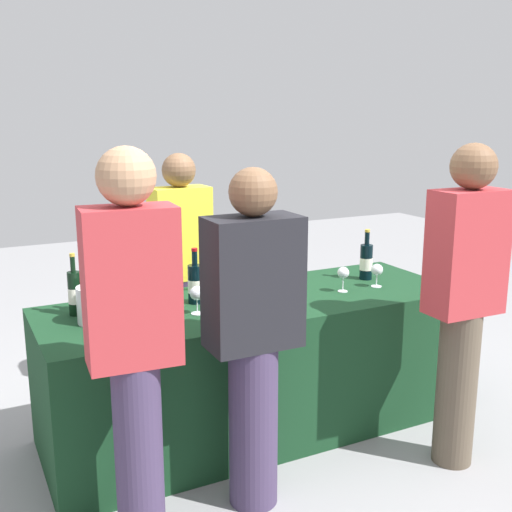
% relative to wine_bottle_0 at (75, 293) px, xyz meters
% --- Properties ---
extents(ground_plane, '(12.00, 12.00, 0.00)m').
position_rel_wine_bottle_0_xyz_m(ground_plane, '(0.95, -0.18, -0.90)').
color(ground_plane, gray).
extents(tasting_table, '(2.38, 0.84, 0.78)m').
position_rel_wine_bottle_0_xyz_m(tasting_table, '(0.95, -0.18, -0.51)').
color(tasting_table, '#14381E').
rests_on(tasting_table, ground_plane).
extents(wine_bottle_0, '(0.07, 0.07, 0.33)m').
position_rel_wine_bottle_0_xyz_m(wine_bottle_0, '(0.00, 0.00, 0.00)').
color(wine_bottle_0, black).
rests_on(wine_bottle_0, tasting_table).
extents(wine_bottle_1, '(0.07, 0.07, 0.30)m').
position_rel_wine_bottle_0_xyz_m(wine_bottle_1, '(0.09, 0.01, -0.01)').
color(wine_bottle_1, black).
rests_on(wine_bottle_1, tasting_table).
extents(wine_bottle_2, '(0.08, 0.08, 0.31)m').
position_rel_wine_bottle_0_xyz_m(wine_bottle_2, '(0.63, -0.08, -0.01)').
color(wine_bottle_2, black).
rests_on(wine_bottle_2, tasting_table).
extents(wine_bottle_3, '(0.08, 0.08, 0.31)m').
position_rel_wine_bottle_0_xyz_m(wine_bottle_3, '(0.84, 0.00, -0.01)').
color(wine_bottle_3, black).
rests_on(wine_bottle_3, tasting_table).
extents(wine_bottle_4, '(0.07, 0.07, 0.33)m').
position_rel_wine_bottle_0_xyz_m(wine_bottle_4, '(0.99, -0.08, -0.00)').
color(wine_bottle_4, black).
rests_on(wine_bottle_4, tasting_table).
extents(wine_bottle_5, '(0.08, 0.08, 0.32)m').
position_rel_wine_bottle_0_xyz_m(wine_bottle_5, '(1.77, -0.09, -0.00)').
color(wine_bottle_5, black).
rests_on(wine_bottle_5, tasting_table).
extents(wine_glass_0, '(0.07, 0.07, 0.14)m').
position_rel_wine_bottle_0_xyz_m(wine_glass_0, '(0.17, -0.37, -0.02)').
color(wine_glass_0, silver).
rests_on(wine_glass_0, tasting_table).
extents(wine_glass_1, '(0.07, 0.07, 0.15)m').
position_rel_wine_bottle_0_xyz_m(wine_glass_1, '(0.25, -0.30, -0.01)').
color(wine_glass_1, silver).
rests_on(wine_glass_1, tasting_table).
extents(wine_glass_2, '(0.08, 0.08, 0.15)m').
position_rel_wine_bottle_0_xyz_m(wine_glass_2, '(0.57, -0.27, -0.01)').
color(wine_glass_2, silver).
rests_on(wine_glass_2, tasting_table).
extents(wine_glass_3, '(0.07, 0.07, 0.15)m').
position_rel_wine_bottle_0_xyz_m(wine_glass_3, '(1.48, -0.27, -0.01)').
color(wine_glass_3, silver).
rests_on(wine_glass_3, tasting_table).
extents(wine_glass_4, '(0.07, 0.07, 0.14)m').
position_rel_wine_bottle_0_xyz_m(wine_glass_4, '(1.72, -0.27, -0.02)').
color(wine_glass_4, silver).
rests_on(wine_glass_4, tasting_table).
extents(ice_bucket, '(0.20, 0.20, 0.18)m').
position_rel_wine_bottle_0_xyz_m(ice_bucket, '(0.07, -0.17, -0.03)').
color(ice_bucket, silver).
rests_on(ice_bucket, tasting_table).
extents(server_pouring, '(0.37, 0.22, 1.56)m').
position_rel_wine_bottle_0_xyz_m(server_pouring, '(0.75, 0.47, -0.05)').
color(server_pouring, '#3F3351').
rests_on(server_pouring, ground_plane).
extents(guest_0, '(0.38, 0.23, 1.68)m').
position_rel_wine_bottle_0_xyz_m(guest_0, '(0.06, -0.88, 0.03)').
color(guest_0, '#3F3351').
rests_on(guest_0, ground_plane).
extents(guest_1, '(0.42, 0.23, 1.58)m').
position_rel_wine_bottle_0_xyz_m(guest_1, '(0.62, -0.81, -0.05)').
color(guest_1, '#3F3351').
rests_on(guest_1, ground_plane).
extents(guest_2, '(0.38, 0.22, 1.66)m').
position_rel_wine_bottle_0_xyz_m(guest_2, '(1.72, -0.97, 0.01)').
color(guest_2, brown).
rests_on(guest_2, ground_plane).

